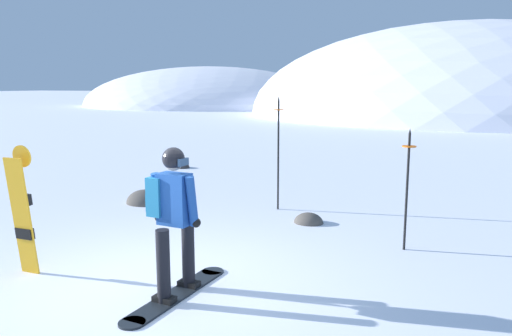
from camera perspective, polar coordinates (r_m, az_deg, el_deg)
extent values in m
plane|color=white|center=(6.13, -11.87, -13.59)|extent=(300.00, 300.00, 0.00)
ellipsoid|color=white|center=(42.05, 22.53, 5.60)|extent=(33.14, 29.83, 14.06)
ellipsoid|color=white|center=(57.77, -5.43, 7.17)|extent=(28.82, 25.94, 8.82)
cube|color=black|center=(5.94, -9.04, -14.14)|extent=(0.41, 1.58, 0.02)
cylinder|color=black|center=(6.54, -5.00, -11.78)|extent=(0.28, 0.28, 0.02)
cylinder|color=black|center=(5.39, -14.07, -16.91)|extent=(0.28, 0.28, 0.02)
cube|color=black|center=(6.11, -7.72, -13.01)|extent=(0.26, 0.16, 0.06)
cube|color=black|center=(5.75, -10.49, -14.57)|extent=(0.26, 0.16, 0.06)
cylinder|color=black|center=(5.97, -7.80, -9.64)|extent=(0.15, 0.15, 0.82)
cylinder|color=black|center=(5.61, -10.61, -11.02)|extent=(0.15, 0.15, 0.82)
cube|color=#1E4C9E|center=(5.59, -9.35, -3.54)|extent=(0.38, 0.25, 0.58)
cylinder|color=#1E4C9E|center=(5.72, -11.22, -3.29)|extent=(0.12, 0.19, 0.57)
cylinder|color=#1E4C9E|center=(5.46, -7.38, -3.81)|extent=(0.12, 0.19, 0.57)
sphere|color=black|center=(5.83, -11.05, -5.59)|extent=(0.11, 0.11, 0.11)
sphere|color=black|center=(5.54, -6.92, -6.26)|extent=(0.11, 0.11, 0.11)
cube|color=teal|center=(5.70, -10.99, -3.13)|extent=(0.20, 0.29, 0.44)
cube|color=teal|center=(5.78, -11.75, -3.79)|extent=(0.08, 0.20, 0.20)
sphere|color=beige|center=(5.51, -9.47, 0.77)|extent=(0.21, 0.21, 0.21)
sphere|color=black|center=(5.50, -9.47, 1.07)|extent=(0.25, 0.25, 0.25)
cube|color=navy|center=(5.43, -8.36, 0.67)|extent=(0.04, 0.17, 0.08)
cube|color=orange|center=(6.88, -25.34, -5.11)|extent=(0.28, 0.18, 1.51)
cylinder|color=orange|center=(6.79, -25.33, 1.22)|extent=(0.28, 0.05, 0.28)
cube|color=black|center=(6.85, -25.29, -3.27)|extent=(0.25, 0.08, 0.15)
cube|color=black|center=(6.95, -25.03, -6.81)|extent=(0.25, 0.08, 0.15)
cylinder|color=black|center=(7.46, 16.95, -2.74)|extent=(0.04, 0.04, 1.71)
cylinder|color=orange|center=(7.35, 17.20, 2.39)|extent=(0.20, 0.20, 0.02)
cone|color=black|center=(7.33, 17.29, 4.10)|extent=(0.04, 0.04, 0.08)
cylinder|color=black|center=(9.46, 2.57, 1.42)|extent=(0.04, 0.04, 2.10)
cylinder|color=orange|center=(9.37, 2.61, 6.70)|extent=(0.20, 0.20, 0.02)
cone|color=black|center=(9.36, 2.62, 8.04)|extent=(0.04, 0.04, 0.08)
ellipsoid|color=#4C4742|center=(10.39, -12.63, -3.95)|extent=(0.79, 0.67, 0.55)
ellipsoid|color=#4C4742|center=(8.77, 6.06, -6.29)|extent=(0.52, 0.44, 0.36)
ellipsoid|color=#383333|center=(14.56, -8.59, 0.03)|extent=(0.50, 0.43, 0.35)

